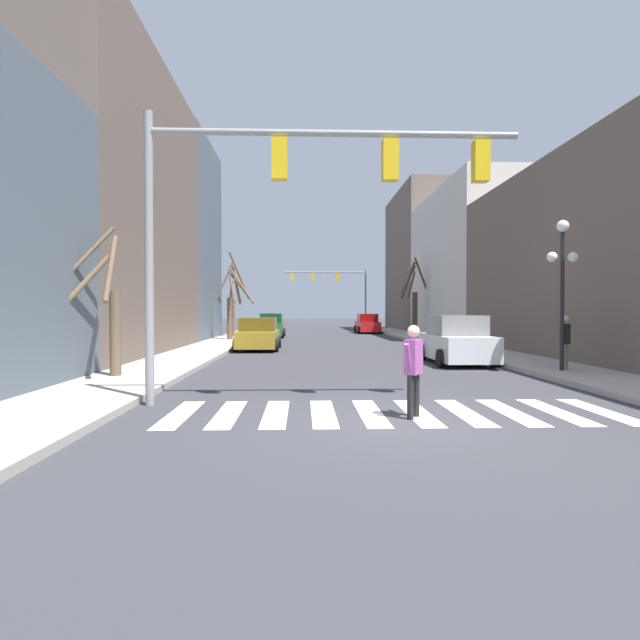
# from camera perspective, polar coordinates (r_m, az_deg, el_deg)

# --- Properties ---
(ground_plane) EXTENTS (240.00, 240.00, 0.00)m
(ground_plane) POSITION_cam_1_polar(r_m,az_deg,el_deg) (8.94, 9.48, -11.55)
(ground_plane) COLOR #38383D
(sidewalk_left) EXTENTS (2.61, 90.00, 0.15)m
(sidewalk_left) POSITION_cam_1_polar(r_m,az_deg,el_deg) (9.93, -30.74, -9.96)
(sidewalk_left) COLOR #ADA89E
(sidewalk_left) RESTS_ON ground_plane
(building_row_left) EXTENTS (6.00, 34.82, 12.96)m
(building_row_left) POSITION_cam_1_polar(r_m,az_deg,el_deg) (23.96, -24.49, 10.14)
(building_row_left) COLOR #515B66
(building_row_left) RESTS_ON ground_plane
(building_row_right) EXTENTS (6.00, 54.16, 13.88)m
(building_row_right) POSITION_cam_1_polar(r_m,az_deg,el_deg) (35.36, 18.79, 6.52)
(building_row_right) COLOR #BCB299
(building_row_right) RESTS_ON ground_plane
(crosswalk_stripes) EXTENTS (8.55, 2.60, 0.01)m
(crosswalk_stripes) POSITION_cam_1_polar(r_m,az_deg,el_deg) (9.79, 8.42, -10.41)
(crosswalk_stripes) COLOR white
(crosswalk_stripes) RESTS_ON ground_plane
(traffic_signal_near) EXTENTS (7.73, 0.28, 6.02)m
(traffic_signal_near) POSITION_cam_1_polar(r_m,az_deg,el_deg) (10.67, -3.29, 14.95)
(traffic_signal_near) COLOR gray
(traffic_signal_near) RESTS_ON ground_plane
(traffic_signal_far) EXTENTS (8.60, 0.28, 6.41)m
(traffic_signal_far) POSITION_cam_1_polar(r_m,az_deg,el_deg) (52.25, 1.73, 4.18)
(traffic_signal_far) COLOR gray
(traffic_signal_far) RESTS_ON ground_plane
(street_lamp_right_corner) EXTENTS (0.95, 0.36, 4.54)m
(street_lamp_right_corner) POSITION_cam_1_polar(r_m,az_deg,el_deg) (16.80, 25.96, 5.73)
(street_lamp_right_corner) COLOR black
(street_lamp_right_corner) RESTS_ON sidewalk_right
(car_at_intersection) EXTENTS (1.95, 4.71, 1.78)m
(car_at_intersection) POSITION_cam_1_polar(r_m,az_deg,el_deg) (37.30, -5.56, -0.71)
(car_at_intersection) COLOR #236B38
(car_at_intersection) RESTS_ON ground_plane
(car_driving_away_lane) EXTENTS (2.10, 4.30, 1.79)m
(car_driving_away_lane) POSITION_cam_1_polar(r_m,az_deg,el_deg) (19.19, 15.29, -2.35)
(car_driving_away_lane) COLOR white
(car_driving_away_lane) RESTS_ON ground_plane
(car_parked_right_near) EXTENTS (2.14, 4.44, 1.61)m
(car_parked_right_near) POSITION_cam_1_polar(r_m,az_deg,el_deg) (25.22, -7.05, -1.69)
(car_parked_right_near) COLOR #A38423
(car_parked_right_near) RESTS_ON ground_plane
(car_parked_left_mid) EXTENTS (2.01, 4.74, 1.71)m
(car_parked_left_mid) POSITION_cam_1_polar(r_m,az_deg,el_deg) (44.37, 5.42, -0.47)
(car_parked_left_mid) COLOR red
(car_parked_left_mid) RESTS_ON ground_plane
(pedestrian_near_right_corner) EXTENTS (0.48, 0.65, 1.69)m
(pedestrian_near_right_corner) POSITION_cam_1_polar(r_m,az_deg,el_deg) (9.23, 10.63, -4.87)
(pedestrian_near_right_corner) COLOR black
(pedestrian_near_right_corner) RESTS_ON ground_plane
(pedestrian_on_left_sidewalk) EXTENTS (0.55, 0.57, 1.66)m
(pedestrian_on_left_sidewalk) POSITION_cam_1_polar(r_m,az_deg,el_deg) (17.12, 26.21, -1.81)
(pedestrian_on_left_sidewalk) COLOR #7A705B
(pedestrian_on_left_sidewalk) RESTS_ON sidewalk_right
(street_tree_right_far) EXTENTS (1.77, 2.35, 5.29)m
(street_tree_right_far) POSITION_cam_1_polar(r_m,az_deg,el_deg) (36.62, -9.94, 2.03)
(street_tree_right_far) COLOR brown
(street_tree_right_far) RESTS_ON sidewalk_left
(street_tree_right_near) EXTENTS (1.63, 1.59, 4.15)m
(street_tree_right_near) POSITION_cam_1_polar(r_m,az_deg,el_deg) (14.82, -22.98, 0.92)
(street_tree_right_near) COLOR brown
(street_tree_right_near) RESTS_ON sidewalk_left
(street_tree_left_near) EXTENTS (1.87, 1.91, 5.60)m
(street_tree_left_near) POSITION_cam_1_polar(r_m,az_deg,el_deg) (32.29, -9.90, 1.72)
(street_tree_left_near) COLOR brown
(street_tree_left_near) RESTS_ON sidewalk_left
(street_tree_left_far) EXTENTS (2.54, 1.68, 5.90)m
(street_tree_left_far) POSITION_cam_1_polar(r_m,az_deg,el_deg) (38.65, 10.65, 2.20)
(street_tree_left_far) COLOR #473828
(street_tree_left_far) RESTS_ON sidewalk_right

